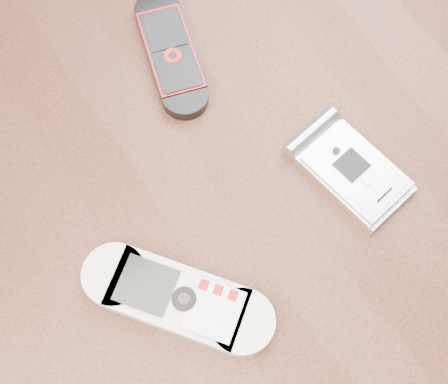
{
  "coord_description": "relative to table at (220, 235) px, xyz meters",
  "views": [
    {
      "loc": [
        -0.11,
        -0.17,
        1.27
      ],
      "look_at": [
        0.01,
        0.0,
        0.76
      ],
      "focal_mm": 50.0,
      "sensor_mm": 36.0,
      "label": 1
    }
  ],
  "objects": [
    {
      "name": "ground",
      "position": [
        0.0,
        0.0,
        -0.64
      ],
      "size": [
        4.0,
        4.0,
        0.0
      ],
      "primitive_type": "plane",
      "color": "#472B19",
      "rests_on": "ground"
    },
    {
      "name": "motorola_razr",
      "position": [
        0.11,
        -0.05,
        0.11
      ],
      "size": [
        0.08,
        0.12,
        0.02
      ],
      "primitive_type": "cube",
      "rotation": [
        0.0,
        0.0,
        0.17
      ],
      "color": "silver",
      "rests_on": "table"
    },
    {
      "name": "table",
      "position": [
        0.0,
        0.0,
        0.0
      ],
      "size": [
        1.2,
        0.8,
        0.75
      ],
      "color": "black",
      "rests_on": "ground"
    },
    {
      "name": "nokia_black_red",
      "position": [
        0.04,
        0.15,
        0.11
      ],
      "size": [
        0.08,
        0.15,
        0.01
      ],
      "primitive_type": "cube",
      "rotation": [
        0.0,
        0.0,
        -0.28
      ],
      "color": "black",
      "rests_on": "table"
    },
    {
      "name": "nokia_white",
      "position": [
        -0.08,
        -0.06,
        0.11
      ],
      "size": [
        0.14,
        0.17,
        0.02
      ],
      "primitive_type": "cube",
      "rotation": [
        0.0,
        0.0,
        0.64
      ],
      "color": "silver",
      "rests_on": "table"
    }
  ]
}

